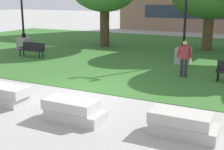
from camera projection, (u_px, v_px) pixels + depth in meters
The scene contains 9 objects.
ground_plane at pixel (86, 91), 12.49m from camera, with size 140.00×140.00×0.00m, color #A3A09B.
grass_lawn at pixel (163, 53), 21.15m from camera, with size 40.00×20.00×0.02m, color #336628.
concrete_block_center at pixel (5, 95), 11.04m from camera, with size 1.89×0.90×0.64m.
concrete_block_left at pixel (74, 110), 9.52m from camera, with size 1.91×0.90×0.64m.
concrete_block_right at pixel (182, 124), 8.48m from camera, with size 1.84×0.90×0.64m.
park_bench_near_left at pixel (32, 49), 19.61m from camera, with size 1.82×0.59×0.90m.
lamp_post_left at pixel (184, 45), 17.43m from camera, with size 1.32×0.80×5.23m.
lamp_post_right at pixel (24, 36), 21.98m from camera, with size 1.32×0.80×4.92m.
person_bystander_far_lawn at pixel (184, 57), 14.51m from camera, with size 0.72×0.25×1.71m.
Camera 1 is at (6.35, -10.20, 3.64)m, focal length 50.00 mm.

